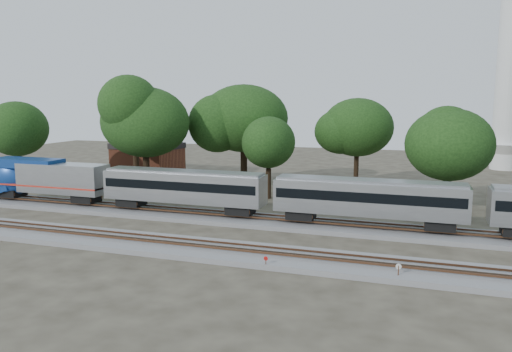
{
  "coord_description": "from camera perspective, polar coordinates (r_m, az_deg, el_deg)",
  "views": [
    {
      "loc": [
        12.94,
        -37.63,
        11.59
      ],
      "look_at": [
        -1.28,
        5.0,
        4.62
      ],
      "focal_mm": 35.0,
      "sensor_mm": 36.0,
      "label": 1
    }
  ],
  "objects": [
    {
      "name": "tree_1",
      "position": [
        71.42,
        -13.69,
        5.61
      ],
      "size": [
        8.05,
        8.05,
        11.35
      ],
      "color": "black",
      "rests_on": "ground"
    },
    {
      "name": "tree_2",
      "position": [
        60.73,
        -12.58,
        6.01
      ],
      "size": [
        8.99,
        8.99,
        12.68
      ],
      "color": "black",
      "rests_on": "ground"
    },
    {
      "name": "track_far",
      "position": [
        46.91,
        1.88,
        -5.23
      ],
      "size": [
        160.0,
        5.0,
        0.73
      ],
      "color": "slate",
      "rests_on": "ground"
    },
    {
      "name": "tree_3",
      "position": [
        63.9,
        -1.42,
        6.58
      ],
      "size": [
        9.26,
        9.26,
        13.06
      ],
      "color": "black",
      "rests_on": "ground"
    },
    {
      "name": "tree_5",
      "position": [
        64.82,
        11.51,
        5.45
      ],
      "size": [
        8.13,
        8.13,
        11.47
      ],
      "color": "black",
      "rests_on": "ground"
    },
    {
      "name": "brick_building",
      "position": [
        80.4,
        -12.29,
        2.05
      ],
      "size": [
        10.73,
        8.23,
        4.75
      ],
      "rotation": [
        0.0,
        0.0,
        -0.13
      ],
      "color": "brown",
      "rests_on": "ground"
    },
    {
      "name": "switch_stand_white",
      "position": [
        33.75,
        15.97,
        -10.29
      ],
      "size": [
        0.37,
        0.1,
        1.16
      ],
      "rotation": [
        0.0,
        0.0,
        0.17
      ],
      "color": "#512D19",
      "rests_on": "ground"
    },
    {
      "name": "switch_lever",
      "position": [
        35.03,
        4.0,
        -10.27
      ],
      "size": [
        0.54,
        0.38,
        0.3
      ],
      "primitive_type": "cube",
      "rotation": [
        0.0,
        0.0,
        -0.17
      ],
      "color": "#512D19",
      "rests_on": "ground"
    },
    {
      "name": "track_near",
      "position": [
        37.79,
        -2.51,
        -8.73
      ],
      "size": [
        160.0,
        5.0,
        0.73
      ],
      "color": "slate",
      "rests_on": "ground"
    },
    {
      "name": "ground",
      "position": [
        41.45,
        -0.51,
        -7.42
      ],
      "size": [
        160.0,
        160.0,
        0.0
      ],
      "primitive_type": "plane",
      "color": "#383328",
      "rests_on": "ground"
    },
    {
      "name": "tree_0",
      "position": [
        71.66,
        -25.66,
        4.86
      ],
      "size": [
        7.88,
        7.88,
        11.1
      ],
      "color": "black",
      "rests_on": "ground"
    },
    {
      "name": "tree_6",
      "position": [
        54.77,
        21.21,
        3.34
      ],
      "size": [
        7.07,
        7.07,
        9.97
      ],
      "color": "black",
      "rests_on": "ground"
    },
    {
      "name": "switch_stand_red",
      "position": [
        34.58,
        1.13,
        -9.71
      ],
      "size": [
        0.3,
        0.06,
        0.95
      ],
      "rotation": [
        0.0,
        0.0,
        -0.12
      ],
      "color": "#512D19",
      "rests_on": "ground"
    },
    {
      "name": "tree_4",
      "position": [
        57.74,
        1.46,
        3.84
      ],
      "size": [
        6.72,
        6.72,
        9.48
      ],
      "color": "black",
      "rests_on": "ground"
    }
  ]
}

